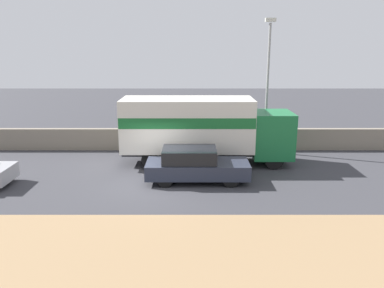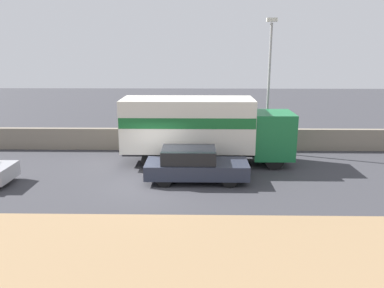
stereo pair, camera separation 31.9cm
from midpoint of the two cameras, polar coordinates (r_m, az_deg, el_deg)
The scene contains 6 objects.
ground_plane at distance 16.85m, azimuth -6.21°, elevation -6.03°, with size 80.00×80.00×0.00m, color #38383D.
dirt_shoulder_foreground at distance 10.87m, azimuth -10.10°, elevation -18.39°, with size 60.00×6.84×0.04m.
stone_wall_backdrop at distance 22.16m, azimuth -4.70°, elevation 0.74°, with size 60.00×0.35×1.27m.
street_lamp at distance 21.39m, azimuth 11.01°, elevation 9.89°, with size 0.56×0.28×7.42m.
box_truck at distance 19.12m, azimuth 0.90°, elevation 2.68°, with size 8.65×2.50×3.41m.
car_hatchback at distance 16.83m, azimuth -0.09°, elevation -3.21°, with size 4.60×1.77×1.54m.
Camera 1 is at (1.65, -15.69, 5.88)m, focal length 35.00 mm.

